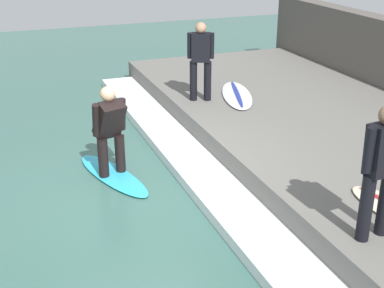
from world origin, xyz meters
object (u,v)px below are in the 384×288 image
at_px(surfer_riding, 110,127).
at_px(surfboard_waiting_near, 237,95).
at_px(surfer_waiting_far, 381,166).
at_px(surfer_waiting_near, 201,57).
at_px(surfboard_riding, 113,175).

height_order(surfer_riding, surfboard_waiting_near, surfer_riding).
height_order(surfer_riding, surfer_waiting_far, surfer_waiting_far).
height_order(surfer_riding, surfer_waiting_near, surfer_waiting_near).
distance_m(surfboard_riding, surfer_riding, 0.82).
bearing_deg(surfer_waiting_near, surfer_riding, -141.22).
bearing_deg(surfboard_riding, surfer_riding, -116.57).
relative_size(surfboard_riding, surfboard_waiting_near, 1.00).
relative_size(surfboard_waiting_near, surfer_waiting_far, 1.28).
bearing_deg(surfer_riding, surfboard_waiting_near, 30.14).
bearing_deg(surfer_waiting_far, surfboard_waiting_near, 81.19).
relative_size(surfboard_riding, surfer_waiting_near, 1.29).
bearing_deg(surfboard_waiting_near, surfer_waiting_far, -98.81).
height_order(surfboard_riding, surfer_waiting_far, surfer_waiting_far).
relative_size(surfer_riding, surfer_waiting_far, 0.92).
xyz_separation_m(surfboard_waiting_near, surfer_waiting_far, (-0.81, -5.24, 0.84)).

